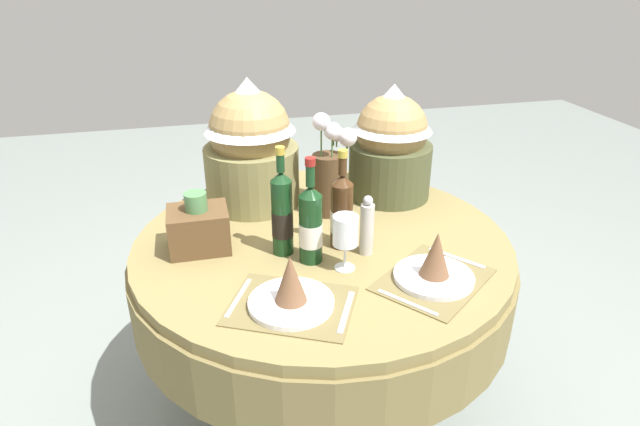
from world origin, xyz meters
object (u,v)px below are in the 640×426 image
object	(u,v)px
wine_glass_right	(345,232)
wine_bottle_right	(282,213)
place_setting_left	(291,292)
pepper_mill	(367,227)
woven_basket_side_left	(199,228)
place_setting_right	(435,267)
flower_vase	(330,169)
wine_bottle_centre	(311,224)
wine_bottle_left	(342,211)
gift_tub_back_left	(250,140)
gift_tub_back_right	(391,139)
dining_table	(322,275)

from	to	relation	value
wine_glass_right	wine_bottle_right	bearing A→B (deg)	139.38
wine_glass_right	place_setting_left	bearing A→B (deg)	-142.06
pepper_mill	woven_basket_side_left	world-z (taller)	pepper_mill
place_setting_right	flower_vase	bearing A→B (deg)	108.96
place_setting_right	place_setting_left	bearing A→B (deg)	-176.40
place_setting_left	wine_glass_right	world-z (taller)	wine_glass_right
place_setting_left	wine_bottle_centre	bearing A→B (deg)	64.60
wine_bottle_left	gift_tub_back_left	size ratio (longest dim) A/B	0.69
flower_vase	wine_glass_right	world-z (taller)	flower_vase
place_setting_left	wine_bottle_left	bearing A→B (deg)	52.56
wine_bottle_left	wine_glass_right	distance (m)	0.15
place_setting_right	gift_tub_back_right	xyz separation A→B (m)	(0.09, 0.63, 0.19)
wine_bottle_right	pepper_mill	bearing A→B (deg)	-14.72
flower_vase	wine_bottle_left	bearing A→B (deg)	-96.18
pepper_mill	gift_tub_back_right	world-z (taller)	gift_tub_back_right
place_setting_left	wine_bottle_centre	size ratio (longest dim) A/B	1.21
place_setting_right	wine_bottle_left	size ratio (longest dim) A/B	1.27
wine_bottle_left	wine_glass_right	world-z (taller)	wine_bottle_left
gift_tub_back_right	dining_table	bearing A→B (deg)	-140.12
pepper_mill	gift_tub_back_right	xyz separation A→B (m)	(0.23, 0.42, 0.14)
place_setting_left	flower_vase	world-z (taller)	flower_vase
wine_glass_right	pepper_mill	size ratio (longest dim) A/B	0.88
flower_vase	wine_glass_right	distance (m)	0.41
wine_bottle_left	woven_basket_side_left	world-z (taller)	wine_bottle_left
gift_tub_back_right	woven_basket_side_left	xyz separation A→B (m)	(-0.76, -0.26, -0.16)
flower_vase	gift_tub_back_right	distance (m)	0.29
gift_tub_back_left	wine_bottle_centre	bearing A→B (deg)	-76.19
dining_table	gift_tub_back_right	size ratio (longest dim) A/B	2.92
place_setting_right	pepper_mill	distance (m)	0.25
gift_tub_back_right	flower_vase	bearing A→B (deg)	-160.94
wine_bottle_right	gift_tub_back_left	bearing A→B (deg)	95.82
place_setting_right	woven_basket_side_left	world-z (taller)	woven_basket_side_left
wine_bottle_left	gift_tub_back_left	bearing A→B (deg)	119.84
wine_bottle_right	woven_basket_side_left	world-z (taller)	wine_bottle_right
dining_table	pepper_mill	bearing A→B (deg)	-49.42
place_setting_right	woven_basket_side_left	xyz separation A→B (m)	(-0.67, 0.36, 0.03)
place_setting_left	wine_bottle_left	world-z (taller)	wine_bottle_left
wine_bottle_right	place_setting_right	bearing A→B (deg)	-33.67
wine_bottle_right	woven_basket_side_left	bearing A→B (deg)	160.56
place_setting_left	pepper_mill	world-z (taller)	pepper_mill
woven_basket_side_left	dining_table	bearing A→B (deg)	-3.92
wine_bottle_centre	place_setting_right	bearing A→B (deg)	-31.35
place_setting_left	woven_basket_side_left	bearing A→B (deg)	120.42
flower_vase	wine_bottle_centre	world-z (taller)	flower_vase
gift_tub_back_right	place_setting_right	bearing A→B (deg)	-97.89
gift_tub_back_right	wine_glass_right	bearing A→B (deg)	-123.27
place_setting_left	wine_bottle_left	distance (m)	0.38
wine_bottle_centre	gift_tub_back_right	distance (m)	0.60
wine_bottle_centre	flower_vase	bearing A→B (deg)	65.96
place_setting_right	woven_basket_side_left	size ratio (longest dim) A/B	2.15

